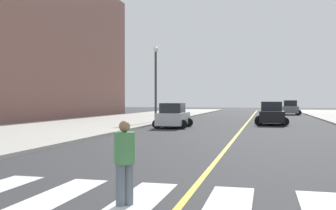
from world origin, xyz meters
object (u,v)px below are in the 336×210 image
Objects in this scene: car_gray_third at (290,108)px; pedestrian_crossing at (125,159)px; street_lamp at (156,77)px; car_black_second at (271,114)px; car_silver_nearest at (173,116)px.

car_gray_third is 2.81× the size of pedestrian_crossing.
car_black_second is at bearing 1.88° from street_lamp.
car_silver_nearest is at bearing 35.65° from car_black_second.
street_lamp reaches higher than car_black_second.
street_lamp reaches higher than pedestrian_crossing.
street_lamp is (-6.80, 26.19, 3.20)m from pedestrian_crossing.
pedestrian_crossing is at bearing 84.04° from car_gray_third.
pedestrian_crossing is 27.24m from street_lamp.
car_black_second is at bearing 35.02° from car_silver_nearest.
pedestrian_crossing is 0.25× the size of street_lamp.
car_black_second is at bearing 83.92° from car_gray_third.
car_gray_third reaches higher than car_silver_nearest.
pedestrian_crossing is (-6.09, -50.86, -0.05)m from car_gray_third.
car_silver_nearest is 8.90m from car_black_second.
car_silver_nearest is 0.63× the size of street_lamp.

